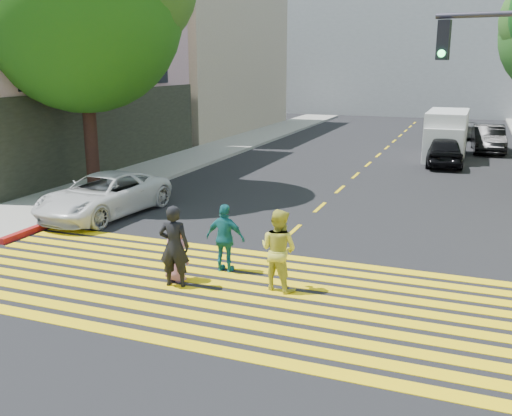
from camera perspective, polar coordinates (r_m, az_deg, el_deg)
The scene contains 18 objects.
ground at distance 11.21m, azimuth -5.59°, elevation -10.52°, with size 120.00×120.00×0.00m, color black.
sidewalk_left at distance 34.04m, azimuth -1.92°, elevation 6.46°, with size 3.00×40.00×0.15m, color gray.
curb_red at distance 19.52m, azimuth -15.96°, elevation 0.05°, with size 0.20×8.00×0.16m, color maroon.
crosswalk at distance 12.26m, azimuth -2.92°, elevation -8.20°, with size 13.40×5.30×0.01m.
lane_line at distance 32.25m, azimuth 12.56°, elevation 5.57°, with size 0.12×34.40×0.01m.
building_left_pink at distance 29.49m, azimuth -24.06°, elevation 12.85°, with size 12.10×14.10×11.00m.
building_left_tan at distance 42.42m, azimuth -8.39°, elevation 14.53°, with size 12.00×16.00×10.00m, color tan.
backdrop_block at distance 57.27m, azimuth 16.93°, elevation 14.98°, with size 30.00×8.00×12.00m, color gray.
tree_left at distance 21.84m, azimuth -16.81°, elevation 19.29°, with size 8.81×8.63×10.11m.
pedestrian_man at distance 12.30m, azimuth -8.18°, elevation -3.80°, with size 0.66×0.43×1.80m, color black.
pedestrian_woman at distance 12.03m, azimuth 2.26°, elevation -4.20°, with size 0.85×0.67×1.76m, color gold.
pedestrian_child at distance 12.69m, azimuth -8.07°, elevation -4.36°, with size 0.65×0.42×1.33m, color #C17492.
pedestrian_extra at distance 13.09m, azimuth -3.08°, elevation -3.04°, with size 0.94×0.39×1.60m, color #186872.
white_sedan at distance 18.59m, azimuth -14.98°, elevation 1.26°, with size 2.19×4.76×1.32m, color silver.
dark_car_near at distance 28.32m, azimuth 18.28°, elevation 5.44°, with size 1.64×4.08×1.39m, color black.
silver_car at distance 39.68m, azimuth 19.46°, elevation 7.59°, with size 1.77×4.34×1.26m, color gray.
dark_car_parked at distance 33.60m, azimuth 22.21°, elevation 6.46°, with size 1.56×4.46×1.47m, color black.
white_van at distance 30.55m, azimuth 18.48°, elevation 6.84°, with size 1.94×5.04×2.37m.
Camera 1 is at (4.63, -9.07, 4.68)m, focal length 40.00 mm.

